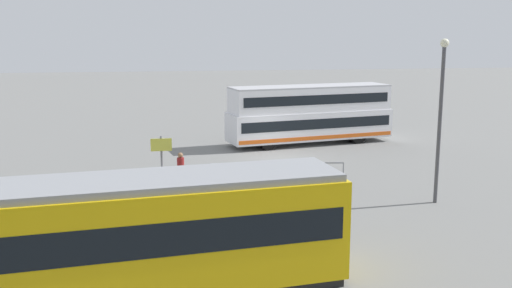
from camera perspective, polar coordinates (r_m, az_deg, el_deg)
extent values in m
plane|color=slate|center=(33.09, 2.33, -1.39)|extent=(160.00, 160.00, 0.00)
cube|color=white|center=(37.32, 5.39, 1.94)|extent=(11.10, 4.47, 1.81)
cube|color=white|center=(37.10, 5.44, 4.48)|extent=(10.76, 4.31, 1.52)
cube|color=black|center=(37.29, 5.40, 2.28)|extent=(10.57, 4.40, 0.64)
cube|color=black|center=(37.10, 5.44, 4.60)|extent=(10.24, 4.24, 0.60)
cube|color=#D85919|center=(37.43, 5.37, 0.95)|extent=(10.90, 4.47, 0.24)
cube|color=#B2B2B7|center=(37.02, 5.46, 5.73)|extent=(10.76, 4.31, 0.10)
cylinder|color=black|center=(36.15, 0.57, 0.48)|extent=(1.44, 2.64, 1.00)
cylinder|color=black|center=(38.81, 9.34, 1.06)|extent=(1.44, 2.64, 1.00)
cube|color=#E5B70C|center=(16.02, -12.94, -9.02)|extent=(12.31, 3.90, 2.82)
cube|color=black|center=(15.93, -12.99, -8.07)|extent=(11.83, 3.88, 0.90)
cube|color=gray|center=(15.58, -13.18, -3.79)|extent=(12.04, 3.67, 0.20)
cylinder|color=black|center=(26.19, -7.47, -3.79)|extent=(0.14, 0.14, 0.88)
cylinder|color=black|center=(26.40, -7.48, -3.67)|extent=(0.14, 0.14, 0.88)
cylinder|color=maroon|center=(26.11, -7.51, -2.09)|extent=(0.33, 0.33, 0.68)
sphere|color=#8C6647|center=(26.01, -7.54, -1.11)|extent=(0.24, 0.24, 0.24)
cube|color=gray|center=(26.97, 2.12, -1.93)|extent=(6.27, 0.87, 0.06)
cube|color=gray|center=(27.09, 2.11, -2.96)|extent=(6.27, 0.87, 0.06)
cylinder|color=gray|center=(27.52, 8.69, -2.92)|extent=(0.07, 0.07, 1.05)
cylinder|color=gray|center=(27.10, 2.11, -3.02)|extent=(0.07, 0.07, 1.05)
cylinder|color=gray|center=(27.04, -4.58, -3.07)|extent=(0.07, 0.07, 1.05)
cylinder|color=slate|center=(26.39, -9.36, -1.91)|extent=(0.10, 0.10, 2.51)
cube|color=#D8D84C|center=(26.17, -9.42, -0.07)|extent=(0.95, 0.06, 0.58)
cylinder|color=#4C4C51|center=(24.90, 17.80, 1.66)|extent=(0.16, 0.16, 6.53)
sphere|color=#F2EFCC|center=(24.61, 18.27, 9.53)|extent=(0.36, 0.36, 0.36)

